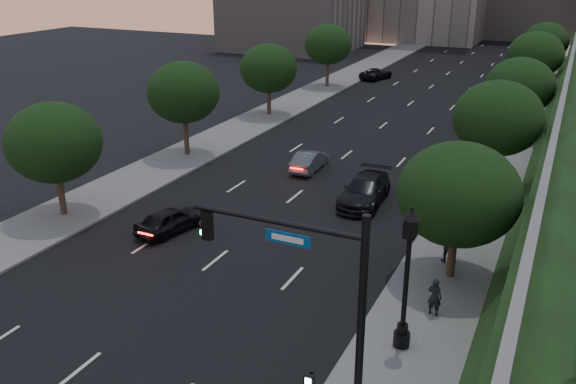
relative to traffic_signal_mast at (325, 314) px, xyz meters
The scene contains 25 objects.
ground 9.52m from the traffic_signal_mast, 164.14° to the left, with size 160.00×160.00×0.00m, color black.
road_surface 33.69m from the traffic_signal_mast, 104.62° to the left, with size 16.00×140.00×0.02m, color black.
sidewalk_right 32.65m from the traffic_signal_mast, 86.83° to the left, with size 4.50×140.00×0.15m, color slate.
sidewalk_left 37.59m from the traffic_signal_mast, 120.00° to the left, with size 4.50×140.00×0.15m, color slate.
parapet_wall 30.82m from the traffic_signal_mast, 80.58° to the left, with size 0.35×90.00×0.70m, color slate.
office_block_filler 80.25m from the traffic_signal_mast, 115.45° to the left, with size 18.00×16.00×14.00m, color gray.
tree_right_a 10.57m from the traffic_signal_mast, 79.94° to the left, with size 5.20×5.20×6.24m.
tree_right_b 22.49m from the traffic_signal_mast, 85.29° to the left, with size 5.20×5.20×6.74m.
tree_right_c 35.45m from the traffic_signal_mast, 87.02° to the left, with size 5.20×5.20×6.24m.
tree_right_d 49.44m from the traffic_signal_mast, 87.86° to the left, with size 5.20×5.20×6.74m.
tree_right_e 64.43m from the traffic_signal_mast, 88.36° to the left, with size 5.20×5.20×6.24m.
tree_left_a 20.56m from the traffic_signal_mast, 155.87° to the left, with size 5.00×5.00×6.34m.
tree_left_b 27.73m from the traffic_signal_mast, 132.59° to the left, with size 5.00×5.00×6.71m.
tree_left_c 38.31m from the traffic_signal_mast, 119.31° to the left, with size 5.00×5.00×6.34m.
tree_left_d 50.98m from the traffic_signal_mast, 111.59° to the left, with size 5.00×5.00×6.71m.
traffic_signal_mast is the anchor object (origin of this frame).
street_lamp 4.69m from the traffic_signal_mast, 73.65° to the left, with size 0.64×0.64×5.62m.
sedan_near_left 15.62m from the traffic_signal_mast, 142.94° to the left, with size 1.61×3.99×1.36m, color black.
sedan_mid_left 23.52m from the traffic_signal_mast, 114.31° to the left, with size 1.40×4.01×1.32m, color #525559.
sedan_far_left 56.26m from the traffic_signal_mast, 105.79° to the left, with size 2.12×4.59×1.28m, color black.
sedan_near_right 18.03m from the traffic_signal_mast, 104.36° to the left, with size 2.18×5.37×1.56m, color black.
sedan_far_right 43.40m from the traffic_signal_mast, 93.46° to the left, with size 1.56×3.88×1.32m, color #575A5F.
pedestrian_a 7.70m from the traffic_signal_mast, 74.91° to the left, with size 0.58×0.38×1.58m, color black.
pedestrian_b 12.08m from the traffic_signal_mast, 83.03° to the left, with size 0.88×0.69×1.82m, color black.
pedestrian_c 15.08m from the traffic_signal_mast, 88.84° to the left, with size 1.07×0.44×1.82m, color black.
Camera 1 is at (13.93, -16.62, 13.38)m, focal length 38.00 mm.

